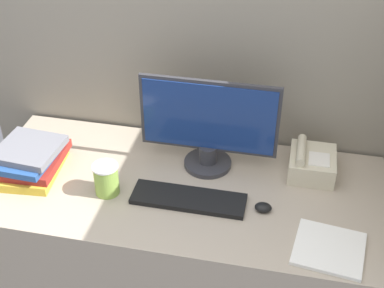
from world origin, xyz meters
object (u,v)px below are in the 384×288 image
at_px(mouse, 263,207).
at_px(desk_telephone, 311,163).
at_px(book_stack, 31,159).
at_px(monitor, 209,127).
at_px(keyboard, 189,199).
at_px(coffee_cup, 106,179).

distance_m(mouse, desk_telephone, 0.32).
bearing_deg(book_stack, monitor, 15.69).
bearing_deg(desk_telephone, keyboard, -148.58).
height_order(keyboard, coffee_cup, coffee_cup).
bearing_deg(coffee_cup, mouse, 1.96).
bearing_deg(mouse, coffee_cup, -178.04).
height_order(keyboard, desk_telephone, desk_telephone).
xyz_separation_m(keyboard, book_stack, (-0.66, 0.05, 0.05)).
xyz_separation_m(monitor, coffee_cup, (-0.35, -0.25, -0.12)).
bearing_deg(monitor, desk_telephone, 4.72).
bearing_deg(keyboard, mouse, 1.18).
relative_size(book_stack, desk_telephone, 1.54).
distance_m(coffee_cup, desk_telephone, 0.82).
xyz_separation_m(keyboard, desk_telephone, (0.45, 0.27, 0.04)).
bearing_deg(monitor, book_stack, -164.31).
relative_size(mouse, coffee_cup, 0.50).
bearing_deg(coffee_cup, desk_telephone, 20.60).
bearing_deg(book_stack, keyboard, -3.95).
bearing_deg(coffee_cup, keyboard, 2.65).
relative_size(keyboard, mouse, 6.81).
bearing_deg(book_stack, coffee_cup, -10.05).
xyz_separation_m(mouse, desk_telephone, (0.16, 0.27, 0.03)).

